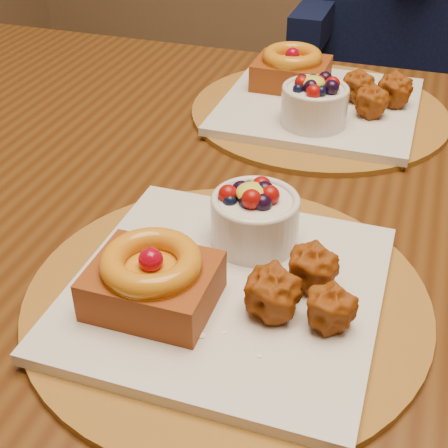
{
  "coord_description": "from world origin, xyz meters",
  "views": [
    {
      "loc": [
        0.02,
        -0.75,
        1.15
      ],
      "look_at": [
        -0.14,
        -0.28,
        0.81
      ],
      "focal_mm": 50.0,
      "sensor_mm": 36.0,
      "label": 1
    }
  ],
  "objects_px": {
    "chair_far": "(389,110)",
    "dining_table": "(280,237)",
    "place_setting_far": "(317,99)",
    "place_setting_near": "(226,277)"
  },
  "relations": [
    {
      "from": "chair_far",
      "to": "dining_table",
      "type": "bearing_deg",
      "value": -74.44
    },
    {
      "from": "dining_table",
      "to": "place_setting_far",
      "type": "distance_m",
      "value": 0.24
    },
    {
      "from": "place_setting_near",
      "to": "place_setting_far",
      "type": "distance_m",
      "value": 0.43
    },
    {
      "from": "place_setting_near",
      "to": "chair_far",
      "type": "bearing_deg",
      "value": 85.93
    },
    {
      "from": "place_setting_near",
      "to": "place_setting_far",
      "type": "xyz_separation_m",
      "value": [
        -0.0,
        0.43,
        0.0
      ]
    },
    {
      "from": "dining_table",
      "to": "place_setting_far",
      "type": "bearing_deg",
      "value": 90.77
    },
    {
      "from": "dining_table",
      "to": "place_setting_near",
      "type": "height_order",
      "value": "place_setting_near"
    },
    {
      "from": "dining_table",
      "to": "chair_far",
      "type": "bearing_deg",
      "value": 85.09
    },
    {
      "from": "chair_far",
      "to": "place_setting_near",
      "type": "bearing_deg",
      "value": -73.6
    },
    {
      "from": "place_setting_near",
      "to": "dining_table",
      "type": "bearing_deg",
      "value": 89.29
    }
  ]
}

